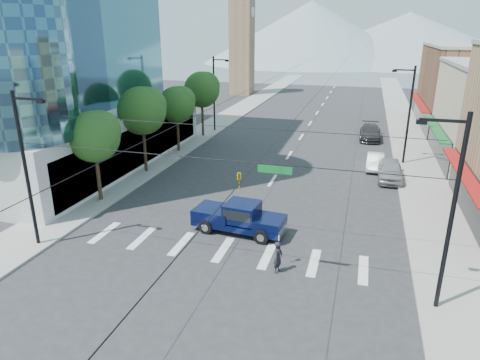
{
  "coord_description": "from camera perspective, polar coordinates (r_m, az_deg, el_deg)",
  "views": [
    {
      "loc": [
        6.87,
        -19.2,
        11.99
      ],
      "look_at": [
        -0.27,
        5.21,
        3.0
      ],
      "focal_mm": 32.0,
      "sensor_mm": 36.0,
      "label": 1
    }
  ],
  "objects": [
    {
      "name": "clock_tower",
      "position": [
        84.51,
        0.26,
        18.55
      ],
      "size": [
        4.8,
        4.8,
        20.4
      ],
      "color": "#8C6B4C",
      "rests_on": "ground"
    },
    {
      "name": "sidewalk_right",
      "position": [
        60.61,
        20.98,
        6.85
      ],
      "size": [
        4.0,
        120.0,
        0.15
      ],
      "primitive_type": "cube",
      "color": "gray",
      "rests_on": "ground"
    },
    {
      "name": "sidewalk_left",
      "position": [
        63.27,
        -1.37,
        8.61
      ],
      "size": [
        4.0,
        120.0,
        0.15
      ],
      "primitive_type": "cube",
      "color": "gray",
      "rests_on": "ground"
    },
    {
      "name": "lamp_pole_nw",
      "position": [
        52.71,
        -3.35,
        11.75
      ],
      "size": [
        2.0,
        0.25,
        9.0
      ],
      "color": "black",
      "rests_on": "ground"
    },
    {
      "name": "pedestrian",
      "position": [
        22.54,
        5.11,
        -10.21
      ],
      "size": [
        0.54,
        0.7,
        1.71
      ],
      "primitive_type": "imported",
      "rotation": [
        0.0,
        0.0,
        1.33
      ],
      "color": "black",
      "rests_on": "ground"
    },
    {
      "name": "tree_midnear",
      "position": [
        37.5,
        -12.72,
        9.18
      ],
      "size": [
        4.09,
        4.09,
        7.52
      ],
      "color": "black",
      "rests_on": "ground"
    },
    {
      "name": "pickup_truck",
      "position": [
        26.57,
        -0.19,
        -4.91
      ],
      "size": [
        5.97,
        2.69,
        1.97
      ],
      "rotation": [
        0.0,
        0.0,
        -0.09
      ],
      "color": "black",
      "rests_on": "ground"
    },
    {
      "name": "tree_midfar",
      "position": [
        43.76,
        -8.25,
        10.07
      ],
      "size": [
        3.65,
        3.64,
        6.71
      ],
      "color": "black",
      "rests_on": "ground"
    },
    {
      "name": "mountain_right",
      "position": [
        179.71,
        21.5,
        17.25
      ],
      "size": [
        90.0,
        90.0,
        18.0
      ],
      "primitive_type": "cone",
      "color": "gray",
      "rests_on": "ground"
    },
    {
      "name": "parked_car_near",
      "position": [
        37.95,
        19.38,
        1.27
      ],
      "size": [
        2.14,
        5.08,
        1.72
      ],
      "primitive_type": "imported",
      "rotation": [
        0.0,
        0.0,
        0.02
      ],
      "color": "#9B9B9F",
      "rests_on": "ground"
    },
    {
      "name": "parked_car_far",
      "position": [
        51.57,
        16.97,
        6.12
      ],
      "size": [
        2.39,
        5.75,
        1.66
      ],
      "primitive_type": "imported",
      "rotation": [
        0.0,
        0.0,
        0.01
      ],
      "color": "#333235",
      "rests_on": "ground"
    },
    {
      "name": "ground",
      "position": [
        23.66,
        -2.97,
        -11.01
      ],
      "size": [
        160.0,
        160.0,
        0.0
      ],
      "primitive_type": "plane",
      "color": "#28282B",
      "rests_on": "ground"
    },
    {
      "name": "mountain_left",
      "position": [
        170.61,
        9.45,
        18.89
      ],
      "size": [
        80.0,
        80.0,
        22.0
      ],
      "primitive_type": "cone",
      "color": "gray",
      "rests_on": "ground"
    },
    {
      "name": "parked_car_mid",
      "position": [
        40.58,
        17.58,
        2.37
      ],
      "size": [
        1.62,
        4.24,
        1.38
      ],
      "primitive_type": "imported",
      "rotation": [
        0.0,
        0.0,
        -0.04
      ],
      "color": "white",
      "rests_on": "ground"
    },
    {
      "name": "lamp_pole_ne",
      "position": [
        41.97,
        21.49,
        8.47
      ],
      "size": [
        2.0,
        0.25,
        9.0
      ],
      "color": "black",
      "rests_on": "ground"
    },
    {
      "name": "shop_far",
      "position": [
        61.04,
        29.13,
        10.5
      ],
      "size": [
        12.0,
        18.0,
        10.0
      ],
      "primitive_type": "cube",
      "color": "brown",
      "rests_on": "ground"
    },
    {
      "name": "signal_rig",
      "position": [
        20.73,
        -3.59,
        -1.32
      ],
      "size": [
        21.8,
        0.2,
        9.0
      ],
      "color": "black",
      "rests_on": "ground"
    },
    {
      "name": "tree_far",
      "position": [
        50.06,
        -4.95,
        12.06
      ],
      "size": [
        4.09,
        4.09,
        7.52
      ],
      "color": "black",
      "rests_on": "ground"
    },
    {
      "name": "tree_near",
      "position": [
        31.79,
        -18.65,
        5.73
      ],
      "size": [
        3.65,
        3.64,
        6.71
      ],
      "color": "black",
      "rests_on": "ground"
    }
  ]
}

